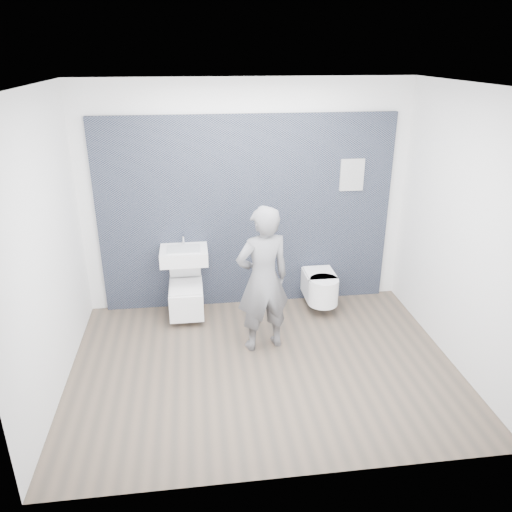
{
  "coord_description": "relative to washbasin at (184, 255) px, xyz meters",
  "views": [
    {
      "loc": [
        -0.64,
        -4.36,
        3.09
      ],
      "look_at": [
        0.0,
        0.6,
        1.0
      ],
      "focal_mm": 35.0,
      "sensor_mm": 36.0,
      "label": 1
    }
  ],
  "objects": [
    {
      "name": "room_shell",
      "position": [
        0.79,
        -1.23,
        0.94
      ],
      "size": [
        4.0,
        4.0,
        4.0
      ],
      "color": "white",
      "rests_on": "ground"
    },
    {
      "name": "washbasin",
      "position": [
        0.0,
        0.0,
        0.0
      ],
      "size": [
        0.56,
        0.42,
        0.42
      ],
      "color": "white",
      "rests_on": "ground"
    },
    {
      "name": "info_placard",
      "position": [
        2.08,
        0.2,
        -0.8
      ],
      "size": [
        0.29,
        0.03,
        0.39
      ],
      "primitive_type": "cube",
      "color": "silver",
      "rests_on": "ground"
    },
    {
      "name": "ground",
      "position": [
        0.79,
        -1.23,
        -0.8
      ],
      "size": [
        4.0,
        4.0,
        0.0
      ],
      "primitive_type": "plane",
      "color": "brown",
      "rests_on": "ground"
    },
    {
      "name": "toilet_square",
      "position": [
        0.0,
        -0.08,
        -0.53
      ],
      "size": [
        0.4,
        0.59,
        0.76
      ],
      "color": "white",
      "rests_on": "ground"
    },
    {
      "name": "toilet_rounded",
      "position": [
        1.68,
        -0.11,
        -0.48
      ],
      "size": [
        0.38,
        0.64,
        0.34
      ],
      "color": "white",
      "rests_on": "ground"
    },
    {
      "name": "tile_wall",
      "position": [
        0.79,
        0.24,
        -0.8
      ],
      "size": [
        3.6,
        0.06,
        2.4
      ],
      "primitive_type": "cube",
      "color": "black",
      "rests_on": "ground"
    },
    {
      "name": "visitor",
      "position": [
        0.84,
        -0.86,
        0.02
      ],
      "size": [
        0.67,
        0.52,
        1.64
      ],
      "primitive_type": "imported",
      "rotation": [
        0.0,
        0.0,
        3.38
      ],
      "color": "#5B5C60",
      "rests_on": "ground"
    }
  ]
}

